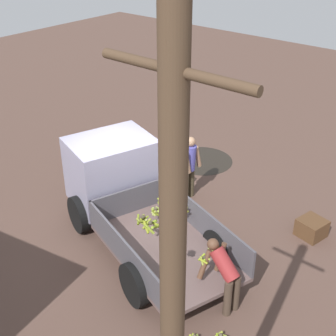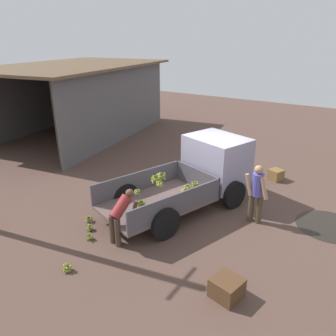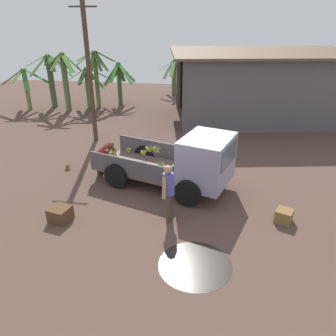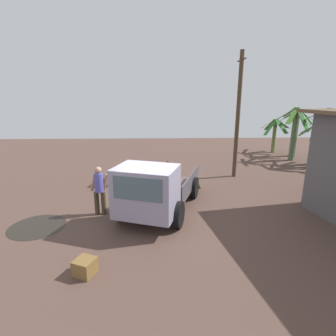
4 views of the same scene
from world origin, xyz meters
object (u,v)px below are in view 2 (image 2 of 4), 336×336
object	(u,v)px
person_foreground_visitor	(257,191)
banana_bunch_on_ground_1	(90,227)
wooden_crate_0	(227,288)
wooden_crate_1	(276,175)
cargo_truck	(205,169)
banana_bunch_on_ground_0	(89,219)
banana_bunch_on_ground_2	(67,267)
banana_bunch_on_ground_3	(89,237)
person_worker_loading	(121,214)

from	to	relation	value
person_foreground_visitor	banana_bunch_on_ground_1	bearing A→B (deg)	-52.30
wooden_crate_0	wooden_crate_1	xyz separation A→B (m)	(6.43, 0.85, -0.01)
person_foreground_visitor	wooden_crate_0	size ratio (longest dim) A/B	3.09
cargo_truck	banana_bunch_on_ground_0	bearing A→B (deg)	164.43
wooden_crate_0	banana_bunch_on_ground_2	bearing A→B (deg)	110.54
banana_bunch_on_ground_0	banana_bunch_on_ground_3	bearing A→B (deg)	-133.54
banana_bunch_on_ground_0	wooden_crate_1	world-z (taller)	wooden_crate_1
person_worker_loading	wooden_crate_1	xyz separation A→B (m)	(6.07, -2.21, -0.60)
wooden_crate_0	wooden_crate_1	size ratio (longest dim) A/B	1.26
cargo_truck	person_foreground_visitor	world-z (taller)	cargo_truck
person_foreground_visitor	banana_bunch_on_ground_0	world-z (taller)	person_foreground_visitor
cargo_truck	person_foreground_visitor	size ratio (longest dim) A/B	2.92
cargo_truck	banana_bunch_on_ground_1	size ratio (longest dim) A/B	23.87
person_worker_loading	wooden_crate_1	size ratio (longest dim) A/B	3.03
cargo_truck	wooden_crate_0	xyz separation A→B (m)	(-3.64, -2.37, -0.83)
banana_bunch_on_ground_1	banana_bunch_on_ground_3	world-z (taller)	banana_bunch_on_ground_3
banana_bunch_on_ground_1	banana_bunch_on_ground_2	xyz separation A→B (m)	(-1.48, -0.80, 0.01)
cargo_truck	wooden_crate_1	bearing A→B (deg)	-10.09
person_foreground_visitor	banana_bunch_on_ground_1	distance (m)	4.67
person_worker_loading	wooden_crate_0	bearing A→B (deg)	-87.21
banana_bunch_on_ground_0	wooden_crate_0	distance (m)	4.49
cargo_truck	wooden_crate_0	size ratio (longest dim) A/B	9.02
person_worker_loading	banana_bunch_on_ground_0	world-z (taller)	person_worker_loading
person_foreground_visitor	banana_bunch_on_ground_3	xyz separation A→B (m)	(-3.20, 3.27, -0.86)
person_worker_loading	wooden_crate_1	distance (m)	6.49
banana_bunch_on_ground_1	banana_bunch_on_ground_3	bearing A→B (deg)	-136.21
person_foreground_visitor	wooden_crate_1	xyz separation A→B (m)	(3.32, 0.33, -0.77)
person_foreground_visitor	banana_bunch_on_ground_0	size ratio (longest dim) A/B	7.84
person_worker_loading	banana_bunch_on_ground_1	distance (m)	1.26
person_foreground_visitor	person_worker_loading	bearing A→B (deg)	-43.70
person_worker_loading	banana_bunch_on_ground_2	bearing A→B (deg)	-179.26
cargo_truck	banana_bunch_on_ground_0	xyz separation A→B (m)	(-3.09, 2.09, -0.94)
banana_bunch_on_ground_3	wooden_crate_0	world-z (taller)	wooden_crate_0
wooden_crate_0	wooden_crate_1	distance (m)	6.49
wooden_crate_1	banana_bunch_on_ground_1	bearing A→B (deg)	152.24
banana_bunch_on_ground_1	banana_bunch_on_ground_3	xyz separation A→B (m)	(-0.33, -0.32, 0.01)
wooden_crate_0	banana_bunch_on_ground_0	bearing A→B (deg)	83.04
banana_bunch_on_ground_3	wooden_crate_1	distance (m)	7.15
cargo_truck	banana_bunch_on_ground_0	distance (m)	3.85
cargo_truck	banana_bunch_on_ground_1	bearing A→B (deg)	171.31
person_worker_loading	person_foreground_visitor	bearing A→B (deg)	-33.26
banana_bunch_on_ground_0	banana_bunch_on_ground_1	xyz separation A→B (m)	(-0.30, -0.35, -0.01)
person_worker_loading	banana_bunch_on_ground_3	xyz separation A→B (m)	(-0.45, 0.73, -0.69)
cargo_truck	person_worker_loading	world-z (taller)	cargo_truck
person_foreground_visitor	wooden_crate_0	distance (m)	3.24
banana_bunch_on_ground_1	person_foreground_visitor	bearing A→B (deg)	-51.40
banana_bunch_on_ground_3	wooden_crate_0	distance (m)	3.79
person_worker_loading	banana_bunch_on_ground_3	bearing A→B (deg)	131.40
cargo_truck	banana_bunch_on_ground_1	world-z (taller)	cargo_truck
person_foreground_visitor	wooden_crate_0	bearing A→B (deg)	8.56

